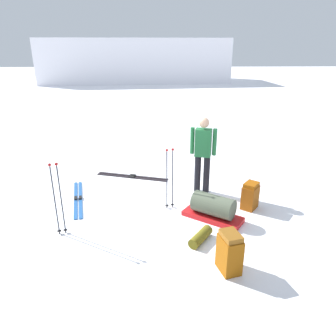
% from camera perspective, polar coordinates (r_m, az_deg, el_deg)
% --- Properties ---
extents(ground_plane, '(80.00, 80.00, 0.00)m').
position_cam_1_polar(ground_plane, '(6.95, 0.00, -5.37)').
color(ground_plane, white).
extents(distant_snow_ridge, '(15.74, 6.32, 3.50)m').
position_cam_1_polar(distant_snow_ridge, '(28.60, -5.89, 18.68)').
color(distant_snow_ridge, white).
rests_on(distant_snow_ridge, ground_plane).
extents(skier_standing, '(0.55, 0.30, 1.70)m').
position_cam_1_polar(skier_standing, '(6.94, 6.28, 2.99)').
color(skier_standing, black).
rests_on(skier_standing, ground_plane).
extents(ski_pair_near, '(1.81, 0.67, 0.05)m').
position_cam_1_polar(ski_pair_near, '(8.04, -6.44, -1.54)').
color(ski_pair_near, black).
rests_on(ski_pair_near, ground_plane).
extents(ski_pair_far, '(0.57, 1.76, 0.05)m').
position_cam_1_polar(ski_pair_far, '(7.16, -15.83, -5.31)').
color(ski_pair_far, '#2559A0').
rests_on(ski_pair_far, ground_plane).
extents(backpack_large_dark, '(0.35, 0.42, 0.64)m').
position_cam_1_polar(backpack_large_dark, '(4.86, 10.98, -14.65)').
color(backpack_large_dark, '#8D4A0A').
rests_on(backpack_large_dark, ground_plane).
extents(backpack_bright, '(0.41, 0.43, 0.56)m').
position_cam_1_polar(backpack_bright, '(6.63, 14.53, -4.88)').
color(backpack_bright, '#8C450D').
rests_on(backpack_bright, ground_plane).
extents(ski_poles_planted_near, '(0.17, 0.10, 1.33)m').
position_cam_1_polar(ski_poles_planted_near, '(5.70, -19.23, -4.74)').
color(ski_poles_planted_near, black).
rests_on(ski_poles_planted_near, ground_plane).
extents(ski_poles_planted_far, '(0.18, 0.10, 1.27)m').
position_cam_1_polar(ski_poles_planted_far, '(6.25, 0.32, -1.42)').
color(ski_poles_planted_far, black).
rests_on(ski_poles_planted_far, ground_plane).
extents(gear_sled, '(1.19, 1.01, 0.49)m').
position_cam_1_polar(gear_sled, '(6.13, 8.10, -7.14)').
color(gear_sled, red).
rests_on(gear_sled, ground_plane).
extents(sleeping_mat_rolled, '(0.46, 0.55, 0.18)m').
position_cam_1_polar(sleeping_mat_rolled, '(5.53, 5.86, -12.18)').
color(sleeping_mat_rolled, brown).
rests_on(sleeping_mat_rolled, ground_plane).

